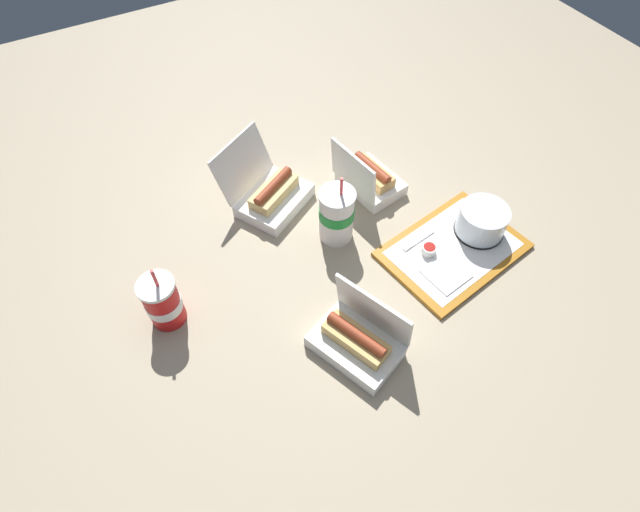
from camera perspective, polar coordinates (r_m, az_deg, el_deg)
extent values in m
plane|color=gray|center=(1.33, 1.70, -1.40)|extent=(3.20, 3.20, 0.00)
cube|color=#A56619|center=(1.41, 14.96, 0.69)|extent=(0.41, 0.32, 0.01)
cube|color=white|center=(1.41, 15.02, 0.85)|extent=(0.36, 0.27, 0.00)
cylinder|color=black|center=(1.46, 17.64, 2.83)|extent=(0.14, 0.14, 0.01)
cylinder|color=#BC7084|center=(1.44, 17.95, 3.65)|extent=(0.10, 0.10, 0.06)
cylinder|color=silver|center=(1.43, 18.05, 3.91)|extent=(0.13, 0.13, 0.08)
cylinder|color=white|center=(1.37, 12.33, 0.72)|extent=(0.04, 0.04, 0.02)
cylinder|color=#9E140F|center=(1.36, 12.40, 0.98)|extent=(0.03, 0.03, 0.01)
cube|color=white|center=(1.35, 14.20, -1.96)|extent=(0.11, 0.11, 0.00)
cube|color=white|center=(1.40, 11.18, 1.79)|extent=(0.11, 0.03, 0.00)
cube|color=white|center=(1.19, 4.02, -10.27)|extent=(0.20, 0.24, 0.04)
cube|color=white|center=(1.15, 6.08, -6.23)|extent=(0.10, 0.20, 0.13)
cube|color=tan|center=(1.16, 4.12, -9.48)|extent=(0.11, 0.17, 0.03)
cylinder|color=brown|center=(1.14, 4.19, -8.93)|extent=(0.08, 0.15, 0.03)
cylinder|color=yellow|center=(1.13, 4.22, -8.71)|extent=(0.05, 0.13, 0.01)
cube|color=white|center=(1.47, -5.20, 6.35)|extent=(0.25, 0.23, 0.04)
cube|color=white|center=(1.46, -8.88, 10.33)|extent=(0.21, 0.15, 0.14)
cube|color=#DBB770|center=(1.44, -5.30, 7.33)|extent=(0.17, 0.14, 0.03)
cylinder|color=brown|center=(1.43, -5.37, 8.00)|extent=(0.15, 0.10, 0.03)
cylinder|color=yellow|center=(1.42, -5.40, 8.25)|extent=(0.12, 0.07, 0.01)
cube|color=white|center=(1.52, 5.82, 8.39)|extent=(0.16, 0.20, 0.04)
cube|color=white|center=(1.43, 3.79, 9.57)|extent=(0.04, 0.18, 0.13)
cube|color=tan|center=(1.50, 5.94, 9.37)|extent=(0.08, 0.15, 0.03)
cylinder|color=brown|center=(1.48, 6.01, 10.03)|extent=(0.05, 0.14, 0.03)
cylinder|color=yellow|center=(1.48, 6.04, 10.29)|extent=(0.02, 0.12, 0.01)
cylinder|color=white|center=(1.35, 1.88, 4.53)|extent=(0.09, 0.09, 0.15)
cylinder|color=#198C33|center=(1.33, 1.90, 5.04)|extent=(0.10, 0.10, 0.03)
cylinder|color=white|center=(1.29, 1.98, 6.94)|extent=(0.10, 0.10, 0.01)
cylinder|color=red|center=(1.26, 2.46, 7.95)|extent=(0.01, 0.01, 0.06)
cylinder|color=red|center=(1.25, -17.48, -5.13)|extent=(0.08, 0.08, 0.14)
cylinder|color=white|center=(1.25, -17.44, -5.23)|extent=(0.09, 0.09, 0.03)
cylinder|color=white|center=(1.19, -18.32, -3.28)|extent=(0.09, 0.09, 0.01)
cylinder|color=red|center=(1.16, -18.38, -2.43)|extent=(0.01, 0.01, 0.06)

